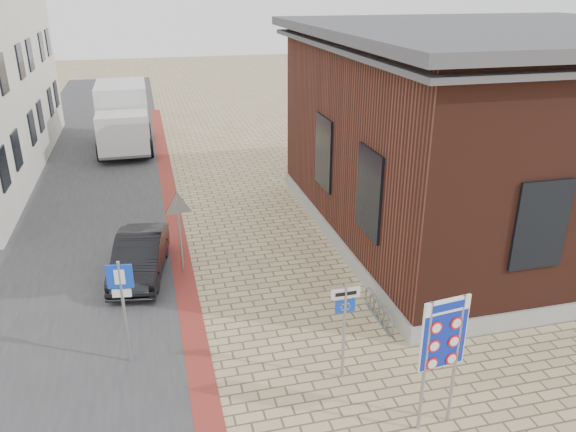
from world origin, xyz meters
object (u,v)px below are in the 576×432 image
sedan (140,256)px  bollard (129,286)px  box_truck (123,117)px  essen_sign (345,316)px  parking_sign (122,295)px  border_sign (444,336)px

sedan → bollard: size_ratio=3.91×
box_truck → essen_sign: box_truck is taller
essen_sign → parking_sign: bearing=158.7°
sedan → bollard: 1.53m
sedan → essen_sign: bearing=-45.4°
parking_sign → sedan: bearing=94.8°
bollard → sedan: bearing=78.6°
sedan → box_truck: (-0.58, 14.40, 1.05)m
border_sign → parking_sign: 6.74m
border_sign → parking_sign: (-5.75, 3.50, -0.29)m
box_truck → bollard: size_ratio=6.43×
border_sign → parking_sign: bearing=141.9°
box_truck → bollard: 15.94m
sedan → border_sign: (5.45, -7.68, 1.41)m
border_sign → bollard: (-5.75, 6.18, -1.55)m
box_truck → essen_sign: size_ratio=2.63×
parking_sign → bollard: bearing=98.9°
bollard → box_truck: bearing=91.0°
essen_sign → parking_sign: 4.81m
border_sign → essen_sign: size_ratio=1.20×
border_sign → sedan: bearing=118.6°
box_truck → border_sign: size_ratio=2.19×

